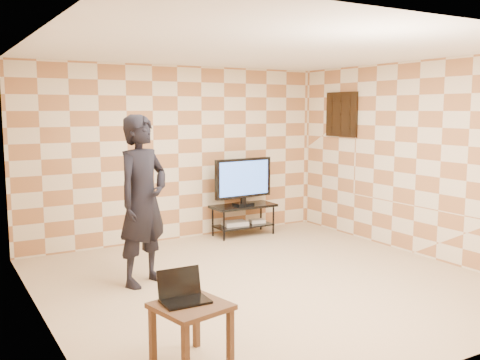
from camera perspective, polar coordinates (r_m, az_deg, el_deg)
name	(u,v)px	position (r m, az deg, el deg)	size (l,w,h in m)	color
floor	(265,281)	(6.48, 2.73, -10.74)	(5.00, 5.00, 0.00)	tan
wall_back	(178,153)	(8.39, -6.59, 2.83)	(5.00, 0.02, 2.70)	beige
wall_front	(447,200)	(4.34, 21.19, -2.03)	(5.00, 0.02, 2.70)	beige
wall_left	(39,184)	(5.27, -20.60, -0.40)	(0.02, 5.00, 2.70)	beige
wall_right	(416,159)	(7.84, 18.31, 2.17)	(0.02, 5.00, 2.70)	beige
ceiling	(267,50)	(6.19, 2.89, 13.72)	(5.00, 5.00, 0.02)	white
wall_art	(342,114)	(8.89, 10.78, 6.89)	(0.04, 0.72, 0.72)	black
tv_stand	(243,213)	(8.67, 0.35, -3.53)	(1.05, 0.47, 0.50)	black
tv	(243,179)	(8.58, 0.36, 0.09)	(1.04, 0.22, 0.76)	black
dvd_player	(235,223)	(8.66, -0.55, -4.64)	(0.38, 0.27, 0.06)	silver
game_console	(257,221)	(8.85, 1.84, -4.41)	(0.24, 0.17, 0.05)	silver
side_table	(191,315)	(4.40, -5.24, -14.11)	(0.63, 0.63, 0.50)	#3A2718
laptop	(183,294)	(4.43, -6.10, -12.03)	(0.38, 0.30, 0.25)	black
person	(143,201)	(6.27, -10.32, -2.17)	(0.72, 0.47, 1.98)	black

